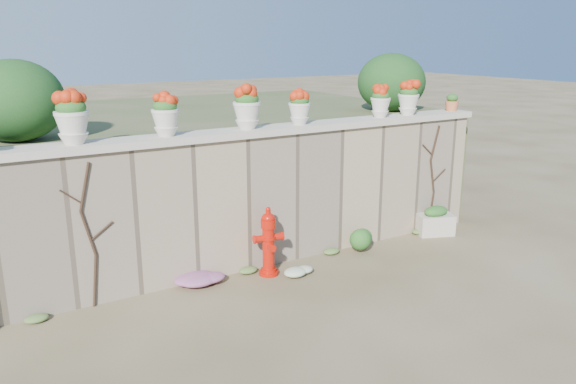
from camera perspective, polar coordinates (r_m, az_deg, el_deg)
ground at (r=7.48m, az=4.78°, el=-11.39°), size 80.00×80.00×0.00m
stone_wall at (r=8.54m, az=-2.09°, el=-0.71°), size 8.00×0.40×2.00m
wall_cap at (r=8.31m, az=-2.16°, el=6.26°), size 8.10×0.52×0.10m
raised_fill at (r=11.37m, az=-9.90°, el=3.10°), size 9.00×6.00×2.00m
back_shrub_left at (r=8.48m, az=-25.98°, el=8.34°), size 1.30×1.30×1.10m
back_shrub_right at (r=11.19m, az=10.45°, el=10.90°), size 1.30×1.30×1.10m
vine_left at (r=7.48m, az=-19.52°, el=-4.02°), size 0.60×0.04×1.91m
vine_right at (r=10.28m, az=14.49°, el=1.50°), size 0.60×0.04×1.91m
fire_hydrant at (r=8.17m, az=-2.00°, el=-5.03°), size 0.45×0.32×1.03m
planter_box at (r=10.27m, az=14.73°, el=-2.90°), size 0.71×0.56×0.52m
green_shrub at (r=9.19m, az=7.83°, el=-4.54°), size 0.55×0.49×0.52m
magenta_clump at (r=8.06m, az=-8.48°, el=-8.57°), size 0.84×0.56×0.22m
white_flowers at (r=8.28m, az=1.13°, el=-7.93°), size 0.50×0.40×0.18m
urn_pot_0 at (r=7.37m, az=-21.10°, el=7.03°), size 0.42×0.42×0.65m
urn_pot_1 at (r=7.66m, az=-12.36°, el=7.69°), size 0.37×0.37×0.58m
urn_pot_2 at (r=8.12m, az=-4.20°, el=8.57°), size 0.40×0.40×0.62m
urn_pot_3 at (r=8.56m, az=1.17°, el=8.60°), size 0.33×0.33×0.52m
urn_pot_4 at (r=9.48m, az=9.38°, el=9.04°), size 0.33×0.33×0.52m
urn_pot_5 at (r=9.88m, az=12.13°, el=9.28°), size 0.36×0.36×0.56m
terracotta_pot at (r=10.63m, az=16.30°, el=8.64°), size 0.25×0.25×0.29m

